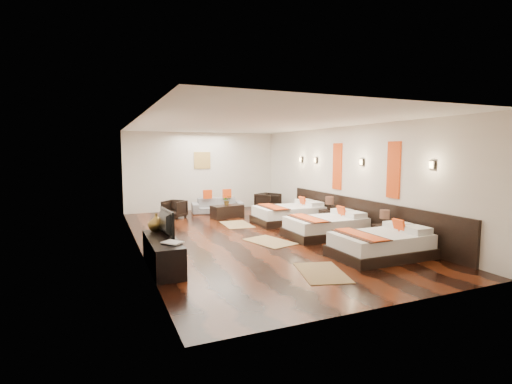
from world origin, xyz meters
name	(u,v)px	position (x,y,z in m)	size (l,w,h in m)	color
floor	(252,236)	(0.00, 0.00, 0.00)	(5.50, 9.50, 0.01)	black
ceiling	(252,123)	(0.00, 0.00, 2.80)	(5.50, 9.50, 0.01)	white
back_wall	(202,171)	(0.00, 4.75, 1.40)	(5.50, 0.01, 2.80)	silver
left_wall	(136,184)	(-2.75, 0.00, 1.40)	(0.01, 9.50, 2.80)	silver
right_wall	(344,178)	(2.75, 0.00, 1.40)	(0.01, 9.50, 2.80)	silver
headboard_panel	(360,216)	(2.71, -0.80, 0.45)	(0.08, 6.60, 0.90)	black
bed_near	(382,244)	(1.69, -2.76, 0.25)	(1.95, 1.23, 0.75)	black
bed_mid	(327,226)	(1.69, -0.78, 0.26)	(1.96, 1.23, 0.75)	black
bed_far	(289,214)	(1.70, 1.20, 0.26)	(2.02, 1.27, 0.77)	black
nightstand_a	(384,232)	(2.44, -1.98, 0.28)	(0.40, 0.40, 0.80)	black
nightstand_b	(329,216)	(2.45, 0.23, 0.30)	(0.43, 0.43, 0.86)	black
jute_mat_near	(322,273)	(0.02, -3.17, 0.01)	(0.75, 1.20, 0.01)	olive
jute_mat_mid	(270,242)	(0.15, -0.73, 0.01)	(0.75, 1.20, 0.01)	olive
jute_mat_far	(237,224)	(0.15, 1.54, 0.01)	(0.75, 1.20, 0.01)	olive
tv_console	(163,253)	(-2.50, -1.79, 0.28)	(0.50, 1.80, 0.55)	black
tv	(163,223)	(-2.45, -1.54, 0.80)	(0.85, 0.11, 0.49)	black
book	(168,244)	(-2.50, -2.33, 0.57)	(0.25, 0.34, 0.03)	black
figurine	(156,222)	(-2.50, -1.09, 0.73)	(0.34, 0.34, 0.35)	brown
sofa	(217,205)	(0.28, 3.83, 0.26)	(1.75, 0.68, 0.51)	gray
armchair_left	(174,209)	(-1.30, 3.34, 0.29)	(0.61, 0.63, 0.57)	black
armchair_right	(268,202)	(2.00, 3.37, 0.33)	(0.70, 0.72, 0.66)	black
coffee_table	(227,211)	(0.28, 2.78, 0.20)	(1.00, 0.50, 0.40)	black
table_plant	(227,200)	(0.28, 2.82, 0.55)	(0.27, 0.23, 0.30)	#316020
orange_panel_a	(394,170)	(2.73, -1.90, 1.70)	(0.04, 0.40, 1.30)	#D86014
orange_panel_b	(337,166)	(2.73, 0.30, 1.70)	(0.04, 0.40, 1.30)	#D86014
sconce_near	(432,165)	(2.70, -3.00, 1.85)	(0.07, 0.12, 0.18)	black
sconce_mid	(362,162)	(2.70, -0.80, 1.85)	(0.07, 0.12, 0.18)	black
sconce_far	(316,160)	(2.70, 1.40, 1.85)	(0.07, 0.12, 0.18)	black
sconce_lounge	(301,160)	(2.70, 2.30, 1.85)	(0.07, 0.12, 0.18)	black
gold_artwork	(202,160)	(0.00, 4.73, 1.80)	(0.60, 0.04, 0.60)	#AD873F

